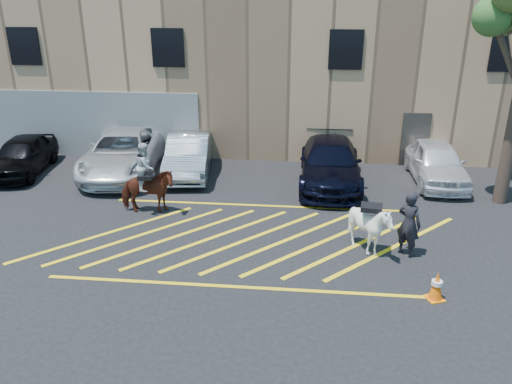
# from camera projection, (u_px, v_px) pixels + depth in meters

# --- Properties ---
(ground) EXTENTS (90.00, 90.00, 0.00)m
(ground) POSITION_uv_depth(u_px,v_px,m) (249.00, 235.00, 14.74)
(ground) COLOR black
(ground) RESTS_ON ground
(car_black_suv) EXTENTS (2.25, 4.41, 1.44)m
(car_black_suv) POSITION_uv_depth(u_px,v_px,m) (22.00, 155.00, 19.55)
(car_black_suv) COLOR black
(car_black_suv) RESTS_ON ground
(car_white_pickup) EXTENTS (3.35, 6.07, 1.61)m
(car_white_pickup) POSITION_uv_depth(u_px,v_px,m) (123.00, 153.00, 19.57)
(car_white_pickup) COLOR silver
(car_white_pickup) RESTS_ON ground
(car_silver_sedan) EXTENTS (2.17, 4.75, 1.51)m
(car_silver_sedan) POSITION_uv_depth(u_px,v_px,m) (189.00, 154.00, 19.52)
(car_silver_sedan) COLOR #999FA7
(car_silver_sedan) RESTS_ON ground
(car_blue_suv) EXTENTS (2.28, 5.44, 1.57)m
(car_blue_suv) POSITION_uv_depth(u_px,v_px,m) (330.00, 163.00, 18.48)
(car_blue_suv) COLOR black
(car_blue_suv) RESTS_ON ground
(car_white_suv) EXTENTS (1.78, 4.42, 1.50)m
(car_white_suv) POSITION_uv_depth(u_px,v_px,m) (436.00, 162.00, 18.65)
(car_white_suv) COLOR white
(car_white_suv) RESTS_ON ground
(handler) EXTENTS (0.80, 0.78, 1.85)m
(handler) POSITION_uv_depth(u_px,v_px,m) (409.00, 224.00, 13.32)
(handler) COLOR black
(handler) RESTS_ON ground
(warehouse) EXTENTS (32.42, 10.20, 7.30)m
(warehouse) POSITION_uv_depth(u_px,v_px,m) (276.00, 58.00, 24.43)
(warehouse) COLOR tan
(warehouse) RESTS_ON ground
(hatching_zone) EXTENTS (12.60, 5.12, 0.01)m
(hatching_zone) POSITION_uv_depth(u_px,v_px,m) (247.00, 239.00, 14.46)
(hatching_zone) COLOR yellow
(hatching_zone) RESTS_ON ground
(mounted_bay) EXTENTS (1.85, 1.00, 2.35)m
(mounted_bay) POSITION_uv_depth(u_px,v_px,m) (147.00, 185.00, 15.88)
(mounted_bay) COLOR #5B2115
(mounted_bay) RESTS_ON ground
(saddled_white) EXTENTS (1.40, 1.53, 1.50)m
(saddled_white) POSITION_uv_depth(u_px,v_px,m) (370.00, 227.00, 13.49)
(saddled_white) COLOR white
(saddled_white) RESTS_ON ground
(traffic_cone) EXTENTS (0.49, 0.49, 0.73)m
(traffic_cone) POSITION_uv_depth(u_px,v_px,m) (437.00, 286.00, 11.54)
(traffic_cone) COLOR orange
(traffic_cone) RESTS_ON ground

